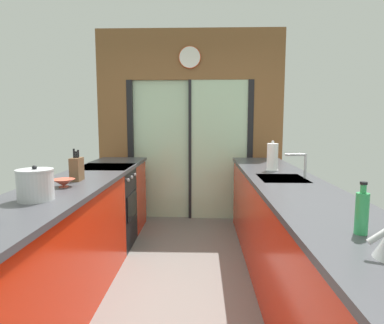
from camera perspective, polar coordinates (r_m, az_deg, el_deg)
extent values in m
cube|color=slate|center=(3.32, -1.52, -18.56)|extent=(5.04, 7.60, 0.02)
cube|color=brown|center=(4.88, -0.36, 18.00)|extent=(2.64, 0.08, 0.70)
cube|color=#B2D1AD|center=(4.86, -5.29, 2.03)|extent=(0.80, 0.02, 2.00)
cube|color=#B2D1AD|center=(4.79, 4.67, 1.96)|extent=(0.80, 0.02, 2.00)
cube|color=black|center=(4.92, -10.42, 1.99)|extent=(0.08, 0.10, 2.00)
cube|color=black|center=(4.85, 9.86, 1.94)|extent=(0.08, 0.10, 2.00)
cube|color=black|center=(4.81, -0.34, 2.00)|extent=(0.04, 0.10, 2.00)
cube|color=brown|center=(4.97, -13.24, 1.98)|extent=(0.42, 0.08, 2.00)
cube|color=brown|center=(4.90, 12.76, 1.92)|extent=(0.42, 0.08, 2.00)
cylinder|color=white|center=(4.81, -0.38, 17.55)|extent=(0.29, 0.03, 0.29)
torus|color=#DB4C23|center=(4.81, -0.38, 17.55)|extent=(0.31, 0.02, 0.31)
cube|color=red|center=(2.53, -24.90, -16.56)|extent=(0.58, 2.55, 0.88)
cube|color=red|center=(4.51, -12.29, -5.72)|extent=(0.58, 0.65, 0.88)
cube|color=#3D3D42|center=(2.94, -19.94, -3.64)|extent=(0.62, 3.80, 0.04)
cube|color=red|center=(2.96, 16.47, -12.71)|extent=(0.58, 3.80, 0.88)
cube|color=#3D3D42|center=(2.84, 16.79, -3.92)|extent=(0.62, 3.80, 0.04)
cube|color=#B7BABC|center=(3.07, 15.23, -3.14)|extent=(0.40, 0.48, 0.05)
cylinder|color=#B7BABC|center=(3.10, 18.90, -0.64)|extent=(0.02, 0.02, 0.22)
cylinder|color=#B7BABC|center=(3.07, 17.37, 1.22)|extent=(0.18, 0.02, 0.02)
cube|color=black|center=(3.92, -14.51, -7.72)|extent=(0.58, 0.60, 0.88)
cube|color=black|center=(3.84, -10.26, -7.30)|extent=(0.01, 0.48, 0.28)
cube|color=black|center=(3.83, -14.72, -0.97)|extent=(0.58, 0.60, 0.03)
cylinder|color=#B7BABC|center=(3.60, -10.89, -3.07)|extent=(0.02, 0.04, 0.04)
cylinder|color=#B7BABC|center=(3.77, -10.29, -2.59)|extent=(0.02, 0.04, 0.04)
cylinder|color=#B7BABC|center=(3.95, -9.75, -2.15)|extent=(0.02, 0.04, 0.04)
cylinder|color=#BC4C38|center=(2.74, -21.16, -3.95)|extent=(0.08, 0.08, 0.01)
cone|color=#BC4C38|center=(2.74, -21.19, -3.31)|extent=(0.17, 0.17, 0.05)
cube|color=brown|center=(2.98, -19.20, -1.19)|extent=(0.08, 0.14, 0.20)
cylinder|color=black|center=(2.97, -19.63, 1.34)|extent=(0.02, 0.02, 0.09)
cylinder|color=black|center=(2.97, -19.30, 1.12)|extent=(0.02, 0.02, 0.06)
cylinder|color=black|center=(2.96, -18.98, 1.24)|extent=(0.02, 0.02, 0.08)
cylinder|color=#B7BABC|center=(2.35, -25.31, -3.71)|extent=(0.22, 0.22, 0.19)
cylinder|color=#B7BABC|center=(2.33, -25.44, -1.28)|extent=(0.23, 0.23, 0.01)
sphere|color=black|center=(2.33, -25.46, -0.89)|extent=(0.03, 0.03, 0.03)
cylinder|color=#B7BABC|center=(1.42, 29.27, -11.13)|extent=(0.08, 0.02, 0.07)
cylinder|color=#339E56|center=(1.68, 27.16, -7.91)|extent=(0.06, 0.06, 0.19)
cylinder|color=#339E56|center=(1.66, 27.38, -4.09)|extent=(0.03, 0.03, 0.04)
cylinder|color=black|center=(1.65, 27.43, -3.24)|extent=(0.03, 0.03, 0.01)
cylinder|color=#B7BABC|center=(3.48, 13.59, -1.38)|extent=(0.13, 0.13, 0.01)
cylinder|color=white|center=(3.46, 13.66, 0.91)|extent=(0.11, 0.11, 0.27)
sphere|color=#B7BABC|center=(3.45, 13.73, 3.37)|extent=(0.03, 0.03, 0.03)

